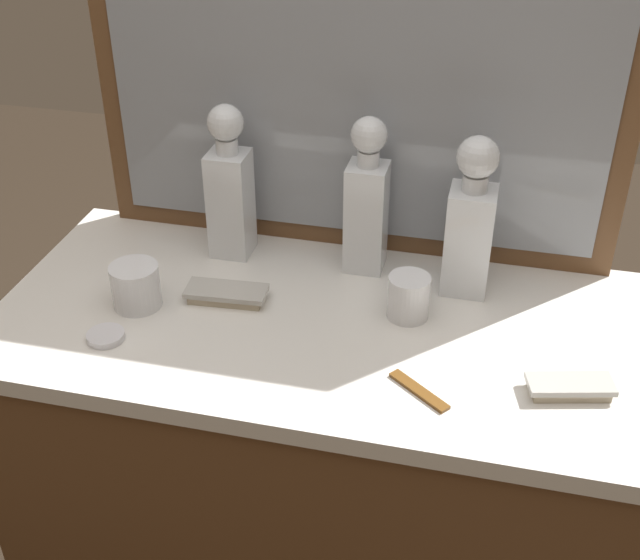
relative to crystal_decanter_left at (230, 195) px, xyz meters
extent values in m
cube|color=brown|center=(0.22, -0.19, -0.61)|extent=(1.14, 0.57, 0.90)
cube|color=silver|center=(0.22, -0.19, -0.14)|extent=(1.17, 0.58, 0.03)
cube|color=brown|center=(0.22, 0.09, 0.24)|extent=(1.02, 0.03, 0.73)
cube|color=gray|center=(0.22, 0.07, 0.24)|extent=(0.94, 0.01, 0.65)
cube|color=white|center=(0.00, 0.00, -0.02)|extent=(0.08, 0.08, 0.22)
cube|color=#8C4C14|center=(0.00, 0.00, -0.04)|extent=(0.07, 0.07, 0.16)
cylinder|color=white|center=(0.00, 0.00, 0.10)|extent=(0.04, 0.04, 0.03)
sphere|color=white|center=(0.00, 0.00, 0.15)|extent=(0.07, 0.07, 0.07)
cube|color=white|center=(0.47, -0.03, -0.02)|extent=(0.08, 0.08, 0.20)
cube|color=#8C4C14|center=(0.47, -0.03, -0.05)|extent=(0.07, 0.07, 0.15)
cylinder|color=white|center=(0.47, -0.03, 0.09)|extent=(0.05, 0.05, 0.03)
sphere|color=white|center=(0.47, -0.03, 0.14)|extent=(0.08, 0.08, 0.08)
cube|color=white|center=(0.27, 0.01, -0.02)|extent=(0.07, 0.07, 0.22)
cube|color=#8C4C14|center=(0.27, 0.01, -0.06)|extent=(0.06, 0.06, 0.13)
cylinder|color=white|center=(0.27, 0.01, 0.10)|extent=(0.04, 0.04, 0.03)
sphere|color=white|center=(0.27, 0.01, 0.15)|extent=(0.07, 0.07, 0.07)
cylinder|color=white|center=(-0.11, -0.22, -0.09)|extent=(0.09, 0.09, 0.08)
cylinder|color=silver|center=(-0.11, -0.22, -0.12)|extent=(0.08, 0.08, 0.01)
cylinder|color=white|center=(0.38, -0.14, -0.09)|extent=(0.08, 0.08, 0.08)
cylinder|color=silver|center=(0.38, -0.14, -0.12)|extent=(0.07, 0.07, 0.01)
cube|color=#B7A88C|center=(0.66, -0.30, -0.12)|extent=(0.13, 0.08, 0.01)
cube|color=#B7B5AD|center=(0.66, -0.30, -0.11)|extent=(0.14, 0.08, 0.01)
cube|color=#B7A88C|center=(0.04, -0.17, -0.12)|extent=(0.14, 0.07, 0.01)
cube|color=#B7B5AD|center=(0.04, -0.17, -0.11)|extent=(0.15, 0.07, 0.01)
cylinder|color=silver|center=(-0.12, -0.33, -0.12)|extent=(0.07, 0.07, 0.01)
cube|color=brown|center=(0.42, -0.35, -0.12)|extent=(0.11, 0.09, 0.01)
camera|label=1|loc=(0.51, -1.35, 0.72)|focal=46.09mm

